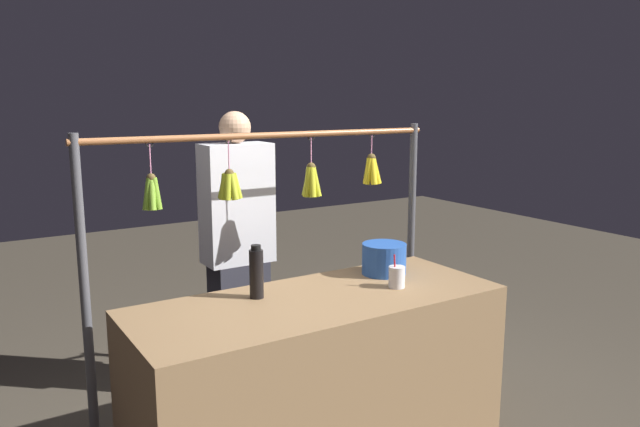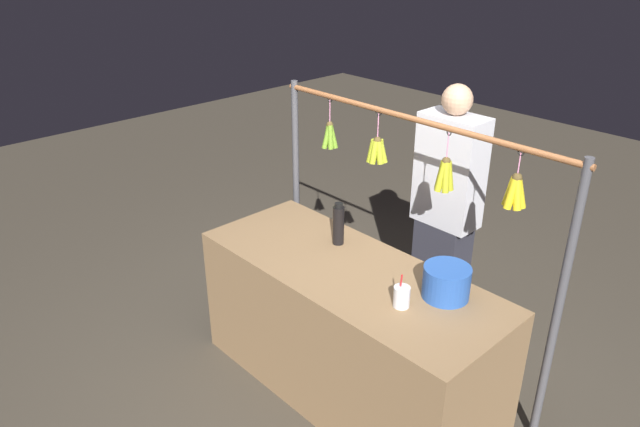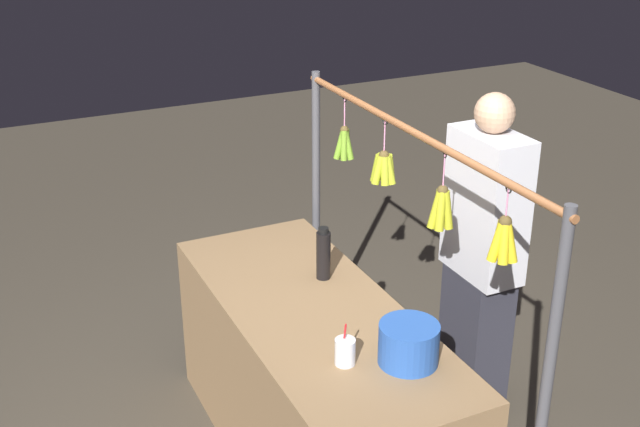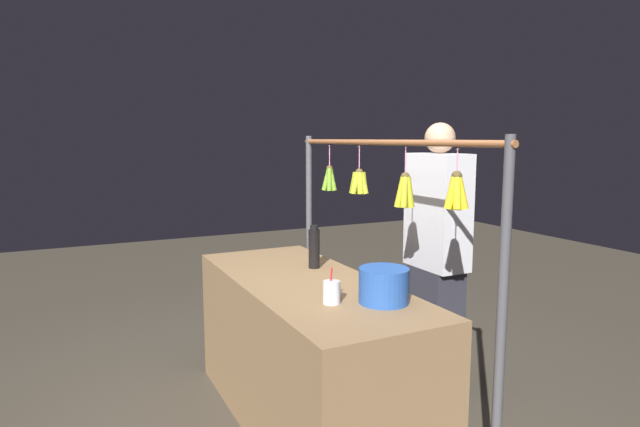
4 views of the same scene
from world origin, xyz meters
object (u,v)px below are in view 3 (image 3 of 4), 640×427
vendor_person (481,266)px  water_bottle (323,254)px  blue_bucket (409,344)px  drink_cup (345,352)px

vendor_person → water_bottle: bearing=71.9°
water_bottle → blue_bucket: water_bottle is taller
blue_bucket → vendor_person: size_ratio=0.14×
blue_bucket → drink_cup: size_ratio=1.40×
drink_cup → vendor_person: bearing=-65.7°
water_bottle → vendor_person: size_ratio=0.15×
water_bottle → blue_bucket: (-0.76, 0.00, -0.04)m
water_bottle → blue_bucket: 0.76m
vendor_person → drink_cup: bearing=114.3°
water_bottle → drink_cup: 0.71m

